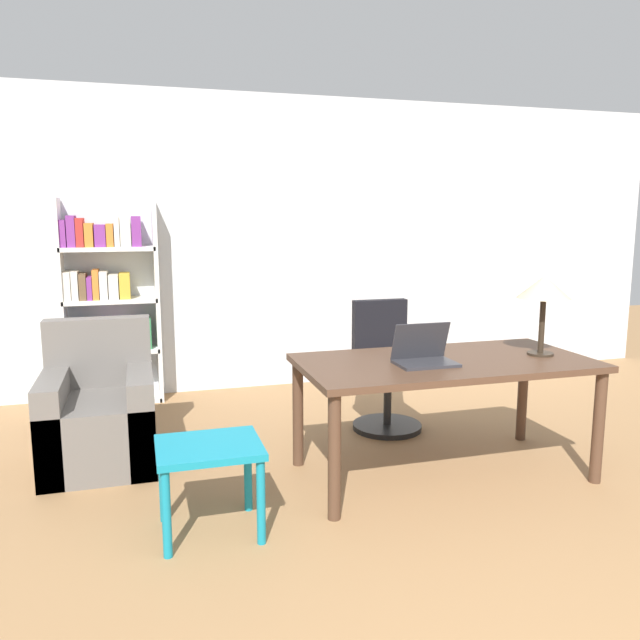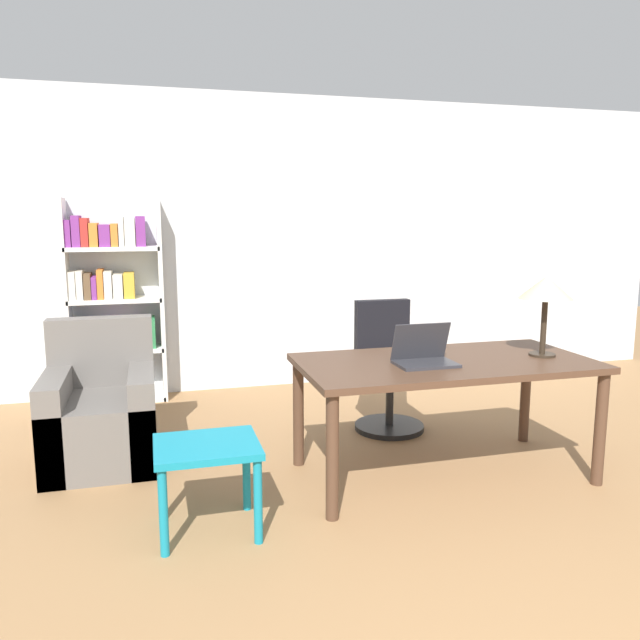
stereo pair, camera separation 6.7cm
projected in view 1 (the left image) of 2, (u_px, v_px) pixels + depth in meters
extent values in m
cube|color=silver|center=(284.00, 244.00, 5.86)|extent=(8.00, 0.06, 2.70)
cube|color=#4C3323|center=(445.00, 363.00, 3.83)|extent=(1.79, 0.90, 0.04)
cylinder|color=#4C3323|center=(334.00, 457.00, 3.29)|extent=(0.07, 0.07, 0.70)
cylinder|color=#4C3323|center=(598.00, 427.00, 3.76)|extent=(0.07, 0.07, 0.70)
cylinder|color=#4C3323|center=(298.00, 413.00, 4.03)|extent=(0.07, 0.07, 0.70)
cylinder|color=#4C3323|center=(523.00, 393.00, 4.49)|extent=(0.07, 0.07, 0.70)
cube|color=#2D2D33|center=(426.00, 363.00, 3.69)|extent=(0.35, 0.24, 0.02)
cube|color=#2D2D33|center=(420.00, 341.00, 3.75)|extent=(0.35, 0.08, 0.23)
cube|color=#19233D|center=(420.00, 340.00, 3.75)|extent=(0.32, 0.07, 0.20)
cylinder|color=#2D2319|center=(540.00, 354.00, 3.96)|extent=(0.16, 0.16, 0.01)
cylinder|color=#2D2319|center=(542.00, 326.00, 3.93)|extent=(0.04, 0.04, 0.35)
cone|color=#C6B793|center=(544.00, 287.00, 3.89)|extent=(0.33, 0.33, 0.14)
cylinder|color=black|center=(387.00, 426.00, 4.76)|extent=(0.52, 0.52, 0.04)
cylinder|color=#262626|center=(387.00, 403.00, 4.73)|extent=(0.06, 0.06, 0.33)
cube|color=black|center=(388.00, 375.00, 4.70)|extent=(0.45, 0.45, 0.10)
cube|color=black|center=(379.00, 332.00, 4.82)|extent=(0.43, 0.08, 0.50)
cube|color=teal|center=(209.00, 447.00, 3.14)|extent=(0.52, 0.44, 0.04)
cylinder|color=teal|center=(166.00, 514.00, 2.94)|extent=(0.04, 0.04, 0.44)
cylinder|color=teal|center=(261.00, 502.00, 3.06)|extent=(0.04, 0.04, 0.44)
cylinder|color=teal|center=(163.00, 482.00, 3.29)|extent=(0.04, 0.04, 0.44)
cylinder|color=teal|center=(248.00, 472.00, 3.42)|extent=(0.04, 0.04, 0.44)
cube|color=#66605B|center=(100.00, 431.00, 4.06)|extent=(0.69, 0.80, 0.45)
cube|color=#66605B|center=(99.00, 352.00, 4.29)|extent=(0.69, 0.16, 0.47)
cube|color=#66605B|center=(55.00, 422.00, 3.97)|extent=(0.16, 0.80, 0.61)
cube|color=#66605B|center=(142.00, 415.00, 4.12)|extent=(0.16, 0.80, 0.61)
cube|color=white|center=(63.00, 304.00, 5.21)|extent=(0.04, 0.28, 1.76)
cube|color=white|center=(157.00, 301.00, 5.43)|extent=(0.04, 0.28, 1.76)
cube|color=white|center=(116.00, 400.00, 5.46)|extent=(0.77, 0.28, 0.04)
cube|color=#2D7F47|center=(76.00, 389.00, 5.35)|extent=(0.08, 0.24, 0.22)
cube|color=#333338|center=(87.00, 388.00, 5.37)|extent=(0.07, 0.24, 0.21)
cube|color=#234C99|center=(96.00, 386.00, 5.39)|extent=(0.06, 0.24, 0.24)
cube|color=#B72D28|center=(106.00, 385.00, 5.41)|extent=(0.07, 0.24, 0.25)
cube|color=gold|center=(115.00, 384.00, 5.43)|extent=(0.07, 0.24, 0.25)
cube|color=brown|center=(124.00, 383.00, 5.45)|extent=(0.06, 0.24, 0.25)
cube|color=white|center=(114.00, 351.00, 5.39)|extent=(0.77, 0.28, 0.04)
cube|color=brown|center=(70.00, 338.00, 5.27)|extent=(0.04, 0.24, 0.23)
cube|color=#234C99|center=(77.00, 336.00, 5.28)|extent=(0.07, 0.24, 0.26)
cube|color=brown|center=(86.00, 338.00, 5.30)|extent=(0.06, 0.24, 0.22)
cube|color=#234C99|center=(93.00, 335.00, 5.32)|extent=(0.04, 0.24, 0.26)
cube|color=#234C99|center=(101.00, 338.00, 5.34)|extent=(0.06, 0.24, 0.19)
cube|color=#B72D28|center=(109.00, 338.00, 5.36)|extent=(0.06, 0.24, 0.20)
cube|color=#7F338C|center=(117.00, 338.00, 5.38)|extent=(0.06, 0.24, 0.18)
cube|color=silver|center=(124.00, 338.00, 5.39)|extent=(0.06, 0.24, 0.19)
cube|color=#333338|center=(131.00, 334.00, 5.41)|extent=(0.05, 0.24, 0.24)
cube|color=#7F338C|center=(138.00, 335.00, 5.42)|extent=(0.06, 0.24, 0.23)
cube|color=#2D7F47|center=(147.00, 332.00, 5.44)|extent=(0.08, 0.24, 0.26)
cube|color=white|center=(111.00, 300.00, 5.32)|extent=(0.77, 0.28, 0.04)
cube|color=silver|center=(68.00, 286.00, 5.20)|extent=(0.06, 0.24, 0.24)
cube|color=silver|center=(76.00, 285.00, 5.22)|extent=(0.05, 0.24, 0.24)
cube|color=brown|center=(83.00, 286.00, 5.24)|extent=(0.06, 0.24, 0.22)
cube|color=#7F338C|center=(90.00, 288.00, 5.25)|extent=(0.04, 0.24, 0.19)
cube|color=orange|center=(96.00, 284.00, 5.26)|extent=(0.05, 0.24, 0.25)
cube|color=silver|center=(104.00, 285.00, 5.28)|extent=(0.06, 0.24, 0.23)
cube|color=silver|center=(114.00, 286.00, 5.30)|extent=(0.08, 0.24, 0.21)
cube|color=gold|center=(125.00, 285.00, 5.33)|extent=(0.09, 0.24, 0.21)
cube|color=white|center=(108.00, 249.00, 5.24)|extent=(0.77, 0.28, 0.04)
cube|color=#7F338C|center=(64.00, 234.00, 5.13)|extent=(0.05, 0.24, 0.22)
cube|color=#7F338C|center=(72.00, 231.00, 5.14)|extent=(0.07, 0.24, 0.26)
cube|color=#B72D28|center=(80.00, 233.00, 5.16)|extent=(0.06, 0.24, 0.24)
cube|color=orange|center=(89.00, 235.00, 5.18)|extent=(0.07, 0.24, 0.20)
cube|color=#7F338C|center=(100.00, 236.00, 5.21)|extent=(0.09, 0.24, 0.18)
cube|color=orange|center=(110.00, 235.00, 5.23)|extent=(0.06, 0.24, 0.19)
cube|color=silver|center=(117.00, 232.00, 5.24)|extent=(0.04, 0.24, 0.25)
cube|color=silver|center=(125.00, 232.00, 5.26)|extent=(0.09, 0.24, 0.24)
cube|color=#7F338C|center=(136.00, 231.00, 5.28)|extent=(0.08, 0.24, 0.25)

